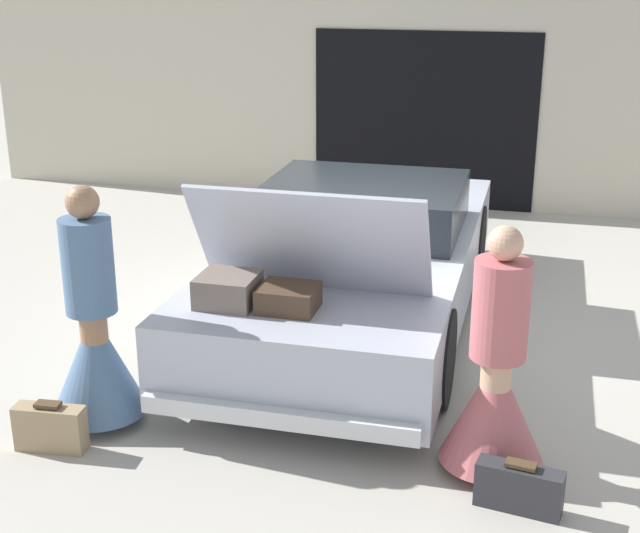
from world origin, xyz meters
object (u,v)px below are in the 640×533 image
car (356,260)px  suitcase_beside_right_person (519,488)px  person_right (495,388)px  suitcase_beside_left_person (50,428)px  person_left (95,341)px

car → suitcase_beside_right_person: (1.52, -2.57, -0.42)m
person_right → suitcase_beside_right_person: size_ratio=3.08×
suitcase_beside_left_person → person_left: bearing=73.1°
car → suitcase_beside_left_person: 3.05m
person_right → suitcase_beside_right_person: 0.61m
car → suitcase_beside_right_person: car is taller
car → person_left: bearing=-120.9°
person_left → person_right: (2.66, 0.03, -0.03)m
car → suitcase_beside_left_person: size_ratio=10.00×
car → person_left: 2.58m
person_left → suitcase_beside_right_person: size_ratio=3.24×
person_right → suitcase_beside_left_person: (-2.79, -0.47, -0.41)m
person_left → suitcase_beside_right_person: bearing=68.8°
suitcase_beside_left_person → suitcase_beside_right_person: 2.98m
person_right → suitcase_beside_right_person: (0.19, -0.40, -0.42)m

